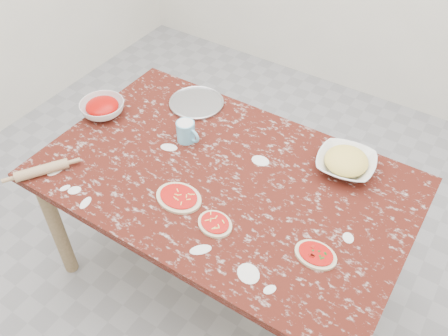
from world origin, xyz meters
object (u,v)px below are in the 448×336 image
flour_mug (186,131)px  rolling_pin (42,170)px  sauce_bowl (103,108)px  cheese_bowl (346,164)px  pizza_tray (196,103)px  worktable (224,189)px

flour_mug → rolling_pin: 0.65m
sauce_bowl → flour_mug: size_ratio=1.69×
rolling_pin → cheese_bowl: bearing=34.2°
cheese_bowl → sauce_bowl: bearing=-166.3°
cheese_bowl → pizza_tray: bearing=177.7°
worktable → rolling_pin: size_ratio=7.06×
cheese_bowl → flour_mug: (-0.70, -0.22, 0.02)m
sauce_bowl → cheese_bowl: size_ratio=0.86×
pizza_tray → rolling_pin: bearing=-109.3°
sauce_bowl → rolling_pin: size_ratio=0.96×
pizza_tray → flour_mug: 0.28m
pizza_tray → rolling_pin: rolling_pin is taller
worktable → sauce_bowl: sauce_bowl is taller
worktable → pizza_tray: bearing=138.0°
pizza_tray → cheese_bowl: (0.82, -0.03, 0.03)m
cheese_bowl → flour_mug: 0.73m
pizza_tray → cheese_bowl: size_ratio=1.08×
cheese_bowl → rolling_pin: size_ratio=1.12×
worktable → pizza_tray: pizza_tray is taller
pizza_tray → flour_mug: size_ratio=2.12×
worktable → sauce_bowl: bearing=176.8°
sauce_bowl → flour_mug: bearing=8.0°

